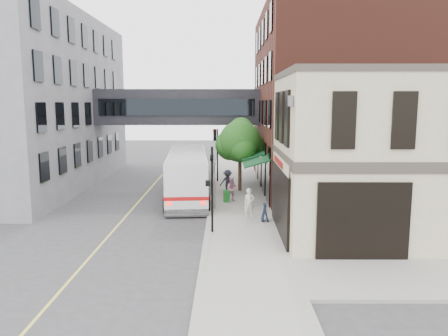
{
  "coord_description": "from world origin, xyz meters",
  "views": [
    {
      "loc": [
        1.1,
        -20.22,
        6.88
      ],
      "look_at": [
        1.01,
        4.34,
        3.19
      ],
      "focal_mm": 35.0,
      "sensor_mm": 36.0,
      "label": 1
    }
  ],
  "objects_px": {
    "pedestrian_a": "(249,203)",
    "sandwich_board": "(265,212)",
    "pedestrian_c": "(228,182)",
    "newspaper_box": "(227,196)",
    "bus": "(187,172)",
    "pedestrian_b": "(232,189)"
  },
  "relations": [
    {
      "from": "bus",
      "to": "newspaper_box",
      "type": "xyz_separation_m",
      "value": [
        2.85,
        -2.26,
        -1.29
      ]
    },
    {
      "from": "bus",
      "to": "sandwich_board",
      "type": "xyz_separation_m",
      "value": [
        5.03,
        -7.08,
        -1.19
      ]
    },
    {
      "from": "bus",
      "to": "pedestrian_a",
      "type": "bearing_deg",
      "value": -55.74
    },
    {
      "from": "pedestrian_b",
      "to": "sandwich_board",
      "type": "xyz_separation_m",
      "value": [
        1.8,
        -5.18,
        -0.31
      ]
    },
    {
      "from": "bus",
      "to": "pedestrian_a",
      "type": "height_order",
      "value": "bus"
    },
    {
      "from": "pedestrian_c",
      "to": "newspaper_box",
      "type": "bearing_deg",
      "value": -78.79
    },
    {
      "from": "bus",
      "to": "newspaper_box",
      "type": "height_order",
      "value": "bus"
    },
    {
      "from": "pedestrian_a",
      "to": "pedestrian_b",
      "type": "relative_size",
      "value": 1.04
    },
    {
      "from": "pedestrian_c",
      "to": "newspaper_box",
      "type": "xyz_separation_m",
      "value": [
        -0.09,
        -2.34,
        -0.53
      ]
    },
    {
      "from": "pedestrian_a",
      "to": "newspaper_box",
      "type": "distance_m",
      "value": 4.13
    },
    {
      "from": "newspaper_box",
      "to": "pedestrian_c",
      "type": "bearing_deg",
      "value": 81.48
    },
    {
      "from": "pedestrian_b",
      "to": "pedestrian_a",
      "type": "bearing_deg",
      "value": -82.63
    },
    {
      "from": "newspaper_box",
      "to": "pedestrian_a",
      "type": "bearing_deg",
      "value": -77.32
    },
    {
      "from": "pedestrian_c",
      "to": "newspaper_box",
      "type": "distance_m",
      "value": 2.41
    },
    {
      "from": "pedestrian_b",
      "to": "newspaper_box",
      "type": "relative_size",
      "value": 2.04
    },
    {
      "from": "pedestrian_a",
      "to": "sandwich_board",
      "type": "xyz_separation_m",
      "value": [
        0.85,
        -0.94,
        -0.35
      ]
    },
    {
      "from": "bus",
      "to": "sandwich_board",
      "type": "bearing_deg",
      "value": -54.6
    },
    {
      "from": "bus",
      "to": "pedestrian_a",
      "type": "distance_m",
      "value": 7.48
    },
    {
      "from": "bus",
      "to": "sandwich_board",
      "type": "relative_size",
      "value": 12.24
    },
    {
      "from": "bus",
      "to": "pedestrian_b",
      "type": "xyz_separation_m",
      "value": [
        3.24,
        -1.9,
        -0.87
      ]
    },
    {
      "from": "pedestrian_b",
      "to": "pedestrian_c",
      "type": "bearing_deg",
      "value": 93.28
    },
    {
      "from": "newspaper_box",
      "to": "sandwich_board",
      "type": "relative_size",
      "value": 0.8
    }
  ]
}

